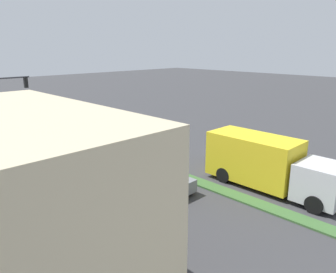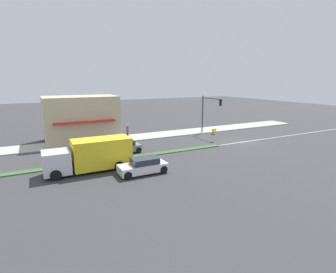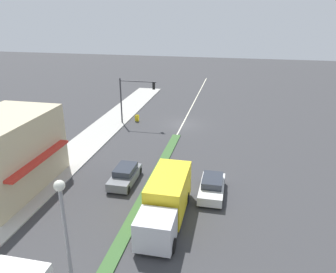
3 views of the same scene
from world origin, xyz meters
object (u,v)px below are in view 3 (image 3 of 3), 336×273
van_white (212,187)px  suv_grey (125,175)px  warning_aframe_sign (137,118)px  street_lamp (67,239)px  delivery_truck (166,200)px  traffic_signal_main (132,94)px  pedestrian (58,149)px

van_white → suv_grey: van_white is taller
warning_aframe_sign → suv_grey: 15.93m
warning_aframe_sign → van_white: 19.30m
street_lamp → van_white: 14.15m
delivery_truck → suv_grey: delivery_truck is taller
suv_grey → warning_aframe_sign: bearing=-76.5°
traffic_signal_main → street_lamp: street_lamp is taller
delivery_truck → warning_aframe_sign: bearing=-67.6°
warning_aframe_sign → van_white: van_white is taller
street_lamp → warning_aframe_sign: 29.43m
van_white → suv_grey: bearing=-3.3°
delivery_truck → suv_grey: size_ratio=1.83×
pedestrian → delivery_truck: (-12.21, 7.43, 0.48)m
pedestrian → warning_aframe_sign: 12.95m
delivery_truck → van_white: (-2.80, -3.80, -0.79)m
van_white → traffic_signal_main: bearing=-53.2°
warning_aframe_sign → delivery_truck: 21.34m
pedestrian → suv_grey: size_ratio=0.40×
delivery_truck → suv_grey: bearing=-43.8°
van_white → street_lamp: bearing=68.3°
suv_grey → delivery_truck: bearing=136.2°
pedestrian → warning_aframe_sign: size_ratio=1.98×
street_lamp → pedestrian: size_ratio=4.45×
traffic_signal_main → delivery_truck: 20.57m
delivery_truck → pedestrian: bearing=-31.3°
delivery_truck → van_white: 4.79m
traffic_signal_main → suv_grey: (-3.92, 14.43, -3.24)m
street_lamp → suv_grey: bearing=-80.4°
street_lamp → pedestrian: bearing=-58.3°
traffic_signal_main → pedestrian: bearing=70.9°
pedestrian → van_white: (-15.01, 3.63, -0.32)m
street_lamp → delivery_truck: street_lamp is taller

